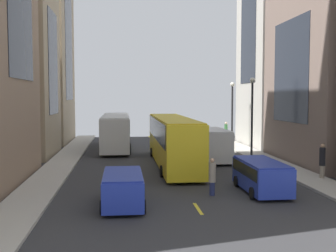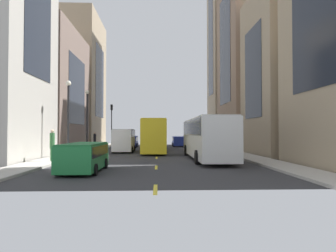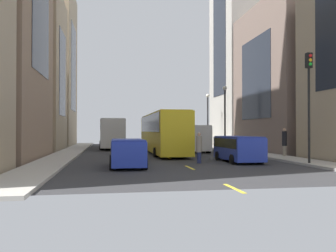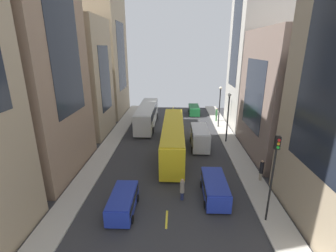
{
  "view_description": "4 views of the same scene",
  "coord_description": "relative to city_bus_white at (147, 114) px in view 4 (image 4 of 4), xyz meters",
  "views": [
    {
      "loc": [
        -3.42,
        -32.66,
        5.14
      ],
      "look_at": [
        -0.1,
        -2.23,
        3.0
      ],
      "focal_mm": 44.81,
      "sensor_mm": 36.0,
      "label": 1
    },
    {
      "loc": [
        -0.08,
        32.14,
        2.22
      ],
      "look_at": [
        -1.22,
        1.17,
        2.93
      ],
      "focal_mm": 30.48,
      "sensor_mm": 36.0,
      "label": 2
    },
    {
      "loc": [
        -4.41,
        -32.82,
        2.09
      ],
      "look_at": [
        1.26,
        0.76,
        2.53
      ],
      "focal_mm": 36.83,
      "sensor_mm": 36.0,
      "label": 3
    },
    {
      "loc": [
        0.61,
        -28.8,
        12.25
      ],
      "look_at": [
        -0.47,
        2.79,
        1.85
      ],
      "focal_mm": 25.55,
      "sensor_mm": 36.0,
      "label": 4
    }
  ],
  "objects": [
    {
      "name": "streetlamp_far",
      "position": [
        11.52,
        -6.98,
        2.21
      ],
      "size": [
        0.44,
        0.44,
        6.59
      ],
      "color": "black",
      "rests_on": "ground"
    },
    {
      "name": "building_east_2",
      "position": [
        17.94,
        0.79,
        12.53
      ],
      "size": [
        8.99,
        8.97,
        29.09
      ],
      "color": "#B7B2A8",
      "rests_on": "ground"
    },
    {
      "name": "ground_plane",
      "position": [
        4.1,
        -8.54,
        -2.01
      ],
      "size": [
        42.38,
        42.38,
        0.0
      ],
      "primitive_type": "plane",
      "color": "#333335"
    },
    {
      "name": "traffic_light_near_corner",
      "position": [
        11.42,
        -22.53,
        2.66
      ],
      "size": [
        0.32,
        0.44,
        6.58
      ],
      "color": "black",
      "rests_on": "ground"
    },
    {
      "name": "pedestrian_crossing_near",
      "position": [
        11.69,
        2.55,
        -0.63
      ],
      "size": [
        0.35,
        0.35,
        2.29
      ],
      "rotation": [
        0.0,
        0.0,
        3.13
      ],
      "color": "#336B38",
      "rests_on": "ground"
    },
    {
      "name": "sidewalk_west",
      "position": [
        -3.96,
        -8.54,
        -1.93
      ],
      "size": [
        2.27,
        44.0,
        0.15
      ],
      "primitive_type": "cube",
      "color": "#B2ADA3",
      "rests_on": "ground"
    },
    {
      "name": "car_green_2",
      "position": [
        8.17,
        7.32,
        -1.05
      ],
      "size": [
        2.09,
        4.77,
        1.62
      ],
      "color": "#1E7238",
      "rests_on": "ground"
    },
    {
      "name": "building_east_1",
      "position": [
        17.8,
        -10.17,
        5.11
      ],
      "size": [
        8.71,
        11.88,
        14.24
      ],
      "color": "#7A665B",
      "rests_on": "ground"
    },
    {
      "name": "pedestrian_crossing_mid",
      "position": [
        5.3,
        -20.01,
        -0.99
      ],
      "size": [
        0.37,
        0.37,
        1.95
      ],
      "rotation": [
        0.0,
        0.0,
        2.74
      ],
      "color": "navy",
      "rests_on": "ground"
    },
    {
      "name": "city_bus_white",
      "position": [
        0.0,
        0.0,
        0.0
      ],
      "size": [
        2.8,
        12.48,
        3.35
      ],
      "color": "silver",
      "rests_on": "ground"
    },
    {
      "name": "lane_stripe_1",
      "position": [
        4.1,
        -22.54,
        -2.0
      ],
      "size": [
        0.16,
        2.0,
        0.01
      ],
      "primitive_type": "cube",
      "color": "yellow",
      "rests_on": "ground"
    },
    {
      "name": "lane_stripe_4",
      "position": [
        4.1,
        -1.54,
        -2.0
      ],
      "size": [
        0.16,
        2.0,
        0.01
      ],
      "primitive_type": "cube",
      "color": "yellow",
      "rests_on": "ground"
    },
    {
      "name": "lane_stripe_3",
      "position": [
        4.1,
        -8.54,
        -2.0
      ],
      "size": [
        0.16,
        2.0,
        0.01
      ],
      "primitive_type": "cube",
      "color": "yellow",
      "rests_on": "ground"
    },
    {
      "name": "lane_stripe_2",
      "position": [
        4.1,
        -15.54,
        -2.0
      ],
      "size": [
        0.16,
        2.0,
        0.01
      ],
      "primitive_type": "cube",
      "color": "yellow",
      "rests_on": "ground"
    },
    {
      "name": "lane_stripe_5",
      "position": [
        4.1,
        5.46,
        -2.0
      ],
      "size": [
        0.16,
        2.0,
        0.01
      ],
      "primitive_type": "cube",
      "color": "yellow",
      "rests_on": "ground"
    },
    {
      "name": "building_west_3",
      "position": [
        -8.84,
        7.44,
        8.64
      ],
      "size": [
        7.16,
        10.79,
        21.3
      ],
      "color": "tan",
      "rests_on": "ground"
    },
    {
      "name": "streetcar_yellow",
      "position": [
        4.39,
        -10.18,
        0.12
      ],
      "size": [
        2.7,
        14.95,
        3.59
      ],
      "color": "yellow",
      "rests_on": "ground"
    },
    {
      "name": "building_west_2",
      "position": [
        -10.13,
        -3.73,
        6.07
      ],
      "size": [
        9.78,
        8.49,
        16.15
      ],
      "color": "tan",
      "rests_on": "ground"
    },
    {
      "name": "pedestrian_walking_far",
      "position": [
        12.86,
        -16.88,
        -0.74
      ],
      "size": [
        0.37,
        0.37,
        2.12
      ],
      "rotation": [
        0.0,
        0.0,
        1.84
      ],
      "color": "gray",
      "rests_on": "ground"
    },
    {
      "name": "delivery_van_white",
      "position": [
        7.79,
        -8.74,
        -0.5
      ],
      "size": [
        2.25,
        5.36,
        2.58
      ],
      "color": "white",
      "rests_on": "ground"
    },
    {
      "name": "car_blue_0",
      "position": [
        0.67,
        -21.73,
        -1.07
      ],
      "size": [
        2.0,
        4.18,
        1.58
      ],
      "color": "#2338AD",
      "rests_on": "ground"
    },
    {
      "name": "lane_stripe_6",
      "position": [
        4.1,
        12.46,
        -2.0
      ],
      "size": [
        0.16,
        2.0,
        0.01
      ],
      "primitive_type": "cube",
      "color": "yellow",
      "rests_on": "ground"
    },
    {
      "name": "car_blue_1",
      "position": [
        8.08,
        -19.61,
        -1.01
      ],
      "size": [
        2.09,
        4.77,
        1.7
      ],
      "color": "#2338AD",
      "rests_on": "ground"
    },
    {
      "name": "building_west_1",
      "position": [
        -9.93,
        -15.19,
        11.73
      ],
      "size": [
        9.36,
        10.83,
        27.48
      ],
      "color": "#937760",
      "rests_on": "ground"
    },
    {
      "name": "streetlamp_near",
      "position": [
        11.52,
        -0.58,
        2.13
      ],
      "size": [
        0.44,
        0.44,
        6.43
      ],
      "color": "black",
      "rests_on": "ground"
    },
    {
      "name": "sidewalk_east",
      "position": [
        12.15,
        -8.54,
        -1.93
      ],
      "size": [
        2.27,
        44.0,
        0.15
      ],
      "primitive_type": "cube",
      "color": "#B2ADA3",
      "rests_on": "ground"
    }
  ]
}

